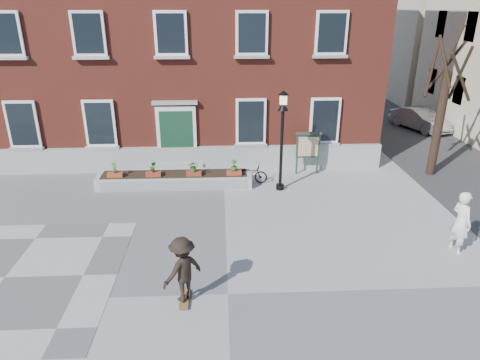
{
  "coord_description": "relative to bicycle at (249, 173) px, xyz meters",
  "views": [
    {
      "loc": [
        -0.12,
        -8.97,
        6.8
      ],
      "look_at": [
        0.5,
        4.0,
        1.5
      ],
      "focal_mm": 32.0,
      "sensor_mm": 36.0,
      "label": 1
    }
  ],
  "objects": [
    {
      "name": "ground",
      "position": [
        -1.02,
        -7.41,
        -0.4
      ],
      "size": [
        100.0,
        100.0,
        0.0
      ],
      "primitive_type": "plane",
      "color": "gray",
      "rests_on": "ground"
    },
    {
      "name": "checker_patch",
      "position": [
        -7.02,
        -6.41,
        -0.4
      ],
      "size": [
        6.0,
        6.0,
        0.01
      ],
      "primitive_type": "cube",
      "color": "#57585A",
      "rests_on": "ground"
    },
    {
      "name": "bicycle",
      "position": [
        0.0,
        0.0,
        0.0
      ],
      "size": [
        1.6,
        0.79,
        0.8
      ],
      "primitive_type": "imported",
      "rotation": [
        0.0,
        0.0,
        1.4
      ],
      "color": "black",
      "rests_on": "ground"
    },
    {
      "name": "parked_car",
      "position": [
        10.61,
        7.68,
        0.23
      ],
      "size": [
        2.58,
        4.05,
        1.26
      ],
      "primitive_type": "imported",
      "rotation": [
        0.0,
        0.0,
        0.36
      ],
      "color": "#A7A9AC",
      "rests_on": "ground"
    },
    {
      "name": "bystander",
      "position": [
        5.82,
        -5.65,
        0.56
      ],
      "size": [
        0.59,
        0.78,
        1.92
      ],
      "primitive_type": "imported",
      "rotation": [
        0.0,
        0.0,
        1.78
      ],
      "color": "white",
      "rests_on": "ground"
    },
    {
      "name": "brick_building",
      "position": [
        -3.02,
        6.57,
        5.9
      ],
      "size": [
        18.4,
        10.85,
        12.6
      ],
      "color": "maroon",
      "rests_on": "ground"
    },
    {
      "name": "planter_assembly",
      "position": [
        -3.01,
        -0.23,
        -0.1
      ],
      "size": [
        6.2,
        1.12,
        1.15
      ],
      "color": "#B7B7B2",
      "rests_on": "ground"
    },
    {
      "name": "bare_tree",
      "position": [
        7.99,
        0.6,
        2.39
      ],
      "size": [
        1.83,
        1.83,
        6.16
      ],
      "color": "#2F1F15",
      "rests_on": "ground"
    },
    {
      "name": "lamp_post",
      "position": [
        1.21,
        -0.77,
        2.14
      ],
      "size": [
        0.4,
        0.4,
        3.93
      ],
      "color": "black",
      "rests_on": "ground"
    },
    {
      "name": "notice_board",
      "position": [
        2.59,
        0.88,
        0.86
      ],
      "size": [
        1.1,
        0.16,
        1.87
      ],
      "color": "#1B3626",
      "rests_on": "ground"
    },
    {
      "name": "skateboarder",
      "position": [
        -2.1,
        -7.63,
        0.52
      ],
      "size": [
        1.24,
        1.2,
        1.78
      ],
      "color": "brown",
      "rests_on": "ground"
    }
  ]
}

